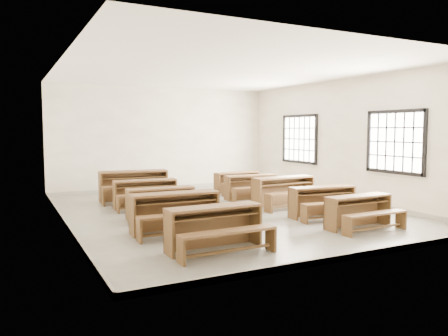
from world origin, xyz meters
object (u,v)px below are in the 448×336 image
desk_set_9 (238,181)px  desk_set_0 (215,225)px  desk_set_7 (284,189)px  desk_set_8 (251,185)px  desk_set_3 (146,192)px  desk_set_4 (134,183)px  desk_set_6 (323,199)px  desk_set_1 (176,209)px  desk_set_2 (161,201)px  desk_set_5 (360,209)px

desk_set_9 → desk_set_0: bearing=-124.4°
desk_set_7 → desk_set_9: 2.54m
desk_set_7 → desk_set_8: size_ratio=1.13×
desk_set_3 → desk_set_4: bearing=92.1°
desk_set_0 → desk_set_6: desk_set_0 is taller
desk_set_0 → desk_set_8: desk_set_0 is taller
desk_set_4 → desk_set_0: bearing=-87.9°
desk_set_1 → desk_set_4: size_ratio=0.90×
desk_set_1 → desk_set_7: 3.56m
desk_set_2 → desk_set_8: (3.01, 1.36, 0.00)m
desk_set_3 → desk_set_6: (3.07, -2.83, -0.01)m
desk_set_0 → desk_set_2: desk_set_0 is taller
desk_set_2 → desk_set_1: bearing=-96.0°
desk_set_7 → desk_set_0: bearing=-142.4°
desk_set_3 → desk_set_9: size_ratio=1.09×
desk_set_0 → desk_set_3: 4.13m
desk_set_1 → desk_set_9: size_ratio=1.16×
desk_set_8 → desk_set_9: (0.20, 1.14, -0.02)m
desk_set_0 → desk_set_1: size_ratio=0.94×
desk_set_6 → desk_set_8: (-0.13, 2.82, -0.00)m
desk_set_2 → desk_set_8: 3.30m
desk_set_9 → desk_set_5: bearing=-94.2°
desk_set_2 → desk_set_9: bearing=39.5°
desk_set_5 → desk_set_9: 5.13m
desk_set_3 → desk_set_5: (3.00, -3.99, -0.03)m
desk_set_1 → desk_set_7: size_ratio=0.99×
desk_set_5 → desk_set_6: desk_set_6 is taller
desk_set_8 → desk_set_1: bearing=-137.4°
desk_set_4 → desk_set_9: (3.11, -0.03, -0.10)m
desk_set_1 → desk_set_6: desk_set_1 is taller
desk_set_2 → desk_set_7: bearing=0.9°
desk_set_6 → desk_set_9: (0.07, 3.97, -0.02)m
desk_set_2 → desk_set_6: (3.14, -1.47, 0.01)m
desk_set_7 → desk_set_9: desk_set_7 is taller
desk_set_2 → desk_set_5: (3.06, -2.62, -0.01)m
desk_set_5 → desk_set_6: bearing=85.7°
desk_set_4 → desk_set_7: desk_set_4 is taller
desk_set_1 → desk_set_4: desk_set_4 is taller
desk_set_2 → desk_set_6: desk_set_6 is taller
desk_set_0 → desk_set_7: bearing=39.5°
desk_set_1 → desk_set_3: (0.25, 2.72, -0.03)m
desk_set_0 → desk_set_1: desk_set_1 is taller
desk_set_6 → desk_set_8: 2.83m
desk_set_5 → desk_set_7: 2.59m
desk_set_3 → desk_set_1: bearing=-91.4°
desk_set_4 → desk_set_5: size_ratio=1.30×
desk_set_1 → desk_set_8: size_ratio=1.11×
desk_set_3 → desk_set_0: bearing=-87.9°
desk_set_7 → desk_set_3: bearing=152.4°
desk_set_5 → desk_set_8: (-0.05, 3.98, 0.01)m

